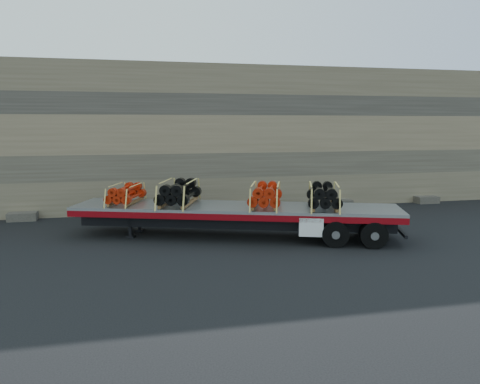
% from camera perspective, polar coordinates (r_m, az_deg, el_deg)
% --- Properties ---
extents(ground, '(120.00, 120.00, 0.00)m').
position_cam_1_polar(ground, '(17.82, -2.12, -5.29)').
color(ground, black).
rests_on(ground, ground).
extents(rock_wall, '(44.00, 3.00, 7.00)m').
position_cam_1_polar(rock_wall, '(23.75, -5.20, 6.61)').
color(rock_wall, '#7A6B54').
rests_on(rock_wall, ground).
extents(trailer, '(12.03, 6.24, 1.20)m').
position_cam_1_polar(trailer, '(17.39, -0.59, -3.61)').
color(trailer, '#A3A6AA').
rests_on(trailer, ground).
extents(bundle_front, '(1.57, 2.15, 0.69)m').
position_cam_1_polar(bundle_front, '(18.23, -13.73, -0.29)').
color(bundle_front, '#B11F09').
rests_on(bundle_front, trailer).
extents(bundle_midfront, '(1.96, 2.68, 0.86)m').
position_cam_1_polar(bundle_midfront, '(17.61, -7.44, -0.14)').
color(bundle_midfront, black).
rests_on(bundle_midfront, trailer).
extents(bundle_midrear, '(1.82, 2.49, 0.79)m').
position_cam_1_polar(bundle_midrear, '(17.11, 3.15, -0.43)').
color(bundle_midrear, '#B11F09').
rests_on(bundle_midrear, trailer).
extents(bundle_rear, '(1.86, 2.54, 0.81)m').
position_cam_1_polar(bundle_rear, '(17.11, 10.15, -0.52)').
color(bundle_rear, black).
rests_on(bundle_rear, trailer).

